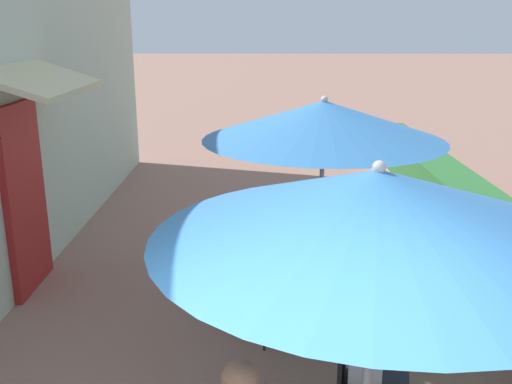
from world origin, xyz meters
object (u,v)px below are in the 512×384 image
patio_umbrella_near (377,206)px  patio_table_mid (319,268)px  cafe_chair_near_left (357,380)px  cafe_chair_mid_right (272,290)px  coffee_cup_mid (313,246)px  patio_umbrella_mid (324,121)px  cafe_chair_mid_back (391,274)px  seated_patron_near_left (375,361)px  cafe_chair_mid_left (294,242)px

patio_umbrella_near → patio_table_mid: patio_umbrella_near is taller
cafe_chair_near_left → cafe_chair_mid_right: size_ratio=1.00×
cafe_chair_mid_right → coffee_cup_mid: cafe_chair_mid_right is taller
patio_umbrella_mid → cafe_chair_mid_back: (0.70, -0.16, -1.50)m
patio_table_mid → cafe_chair_mid_right: (-0.49, -0.52, 0.01)m
seated_patron_near_left → cafe_chair_mid_right: (-0.67, 1.43, -0.17)m
cafe_chair_mid_back → patio_table_mid: bearing=6.1°
coffee_cup_mid → patio_table_mid: bearing=29.0°
patio_umbrella_mid → cafe_chair_mid_back: size_ratio=2.66×
patio_umbrella_near → patio_umbrella_mid: size_ratio=1.00×
cafe_chair_mid_right → coffee_cup_mid: bearing=8.1°
cafe_chair_mid_back → patio_umbrella_near: bearing=93.1°
cafe_chair_mid_left → patio_umbrella_near: bearing=-7.5°
patio_umbrella_mid → seated_patron_near_left: bearing=-84.7°
cafe_chair_near_left → cafe_chair_mid_right: (-0.56, 1.40, 0.00)m
patio_umbrella_near → cafe_chair_mid_right: (-0.47, 2.11, -1.50)m
cafe_chair_mid_left → coffee_cup_mid: size_ratio=9.67×
patio_umbrella_near → cafe_chair_mid_left: 3.65m
cafe_chair_mid_right → patio_table_mid: bearing=6.1°
patio_umbrella_near → patio_table_mid: size_ratio=3.10×
coffee_cup_mid → cafe_chair_mid_right: bearing=-131.3°
patio_table_mid → cafe_chair_mid_left: (-0.21, 0.69, 0.01)m
cafe_chair_near_left → patio_table_mid: bearing=-164.2°
patio_umbrella_near → patio_table_mid: (0.02, 2.63, -1.51)m
patio_umbrella_mid → cafe_chair_mid_right: (-0.49, -0.52, -1.50)m
cafe_chair_mid_left → cafe_chair_mid_right: (-0.28, -1.21, 0.00)m
cafe_chair_near_left → cafe_chair_mid_back: (0.63, 1.76, 0.00)m
seated_patron_near_left → patio_umbrella_mid: patio_umbrella_mid is taller
cafe_chair_mid_left → cafe_chair_mid_back: (0.91, -0.85, 0.00)m
seated_patron_near_left → patio_umbrella_mid: 2.37m
cafe_chair_near_left → patio_umbrella_mid: 2.44m
seated_patron_near_left → cafe_chair_mid_right: bearing=-141.1°
cafe_chair_near_left → patio_umbrella_mid: patio_umbrella_mid is taller
seated_patron_near_left → patio_umbrella_near: bearing=-2.8°
seated_patron_near_left → cafe_chair_mid_back: bearing=177.4°
cafe_chair_mid_right → cafe_chair_mid_back: same height
coffee_cup_mid → cafe_chair_mid_back: bearing=-9.6°
patio_umbrella_near → cafe_chair_mid_back: bearing=73.8°
patio_umbrella_near → cafe_chair_mid_right: 2.63m
cafe_chair_mid_left → coffee_cup_mid: bearing=0.6°
cafe_chair_mid_right → seated_patron_near_left: bearing=-105.4°
patio_table_mid → cafe_chair_mid_back: bearing=-13.2°
cafe_chair_near_left → coffee_cup_mid: (-0.14, 1.89, 0.24)m
cafe_chair_near_left → patio_umbrella_mid: bearing=-164.2°
patio_umbrella_mid → cafe_chair_mid_left: (-0.21, 0.69, -1.50)m
seated_patron_near_left → cafe_chair_mid_right: 1.59m
patio_umbrella_near → coffee_cup_mid: 2.89m
patio_table_mid → coffee_cup_mid: (-0.06, -0.04, 0.25)m
patio_table_mid → patio_umbrella_mid: 1.51m
seated_patron_near_left → coffee_cup_mid: 1.93m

